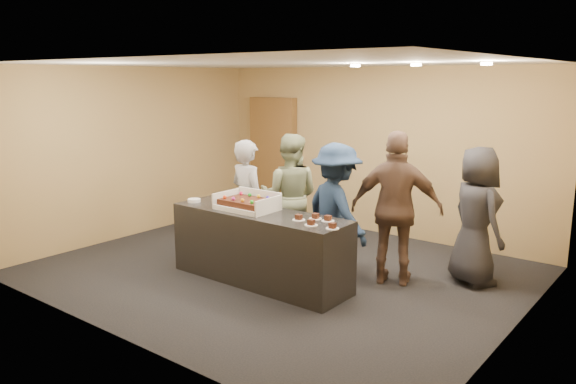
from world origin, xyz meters
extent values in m
plane|color=black|center=(0.00, 0.00, 0.00)|extent=(6.00, 6.00, 0.00)
plane|color=silver|center=(0.00, 0.00, 2.70)|extent=(6.00, 6.00, 0.00)
cube|color=tan|center=(0.00, 2.50, 1.35)|extent=(6.00, 0.04, 2.70)
cube|color=tan|center=(0.00, -2.50, 1.35)|extent=(6.00, 0.04, 2.70)
cube|color=tan|center=(-3.00, 0.00, 1.35)|extent=(0.04, 5.00, 2.70)
cube|color=tan|center=(3.00, 0.00, 1.35)|extent=(0.04, 5.00, 2.70)
cube|color=black|center=(0.05, -0.45, 0.45)|extent=(2.40, 0.72, 0.90)
cube|color=brown|center=(-2.08, 2.41, 1.09)|extent=(0.99, 0.15, 2.17)
cube|color=white|center=(-0.16, -0.45, 0.93)|extent=(0.71, 0.50, 0.06)
cube|color=white|center=(-0.51, -0.45, 1.00)|extent=(0.02, 0.50, 0.19)
cube|color=white|center=(0.20, -0.45, 1.00)|extent=(0.02, 0.50, 0.19)
cube|color=white|center=(-0.16, -0.21, 1.01)|extent=(0.71, 0.02, 0.22)
cube|color=black|center=(-0.16, -0.45, 0.99)|extent=(0.63, 0.43, 0.07)
sphere|color=#E61B54|center=(-0.39, -0.30, 1.05)|extent=(0.05, 0.05, 0.05)
sphere|color=#178E1E|center=(-0.24, -0.30, 1.05)|extent=(0.05, 0.05, 0.05)
sphere|color=gold|center=(-0.09, -0.30, 1.05)|extent=(0.05, 0.05, 0.05)
sphere|color=#3319DA|center=(0.06, -0.30, 1.05)|extent=(0.05, 0.05, 0.05)
sphere|color=#EA3E13|center=(-0.39, -0.60, 1.05)|extent=(0.05, 0.05, 0.05)
sphere|color=#A82486|center=(-0.24, -0.60, 1.05)|extent=(0.05, 0.05, 0.05)
sphere|color=orange|center=(-0.09, -0.60, 1.05)|extent=(0.05, 0.05, 0.05)
sphere|color=green|center=(0.06, -0.60, 1.05)|extent=(0.05, 0.05, 0.05)
cylinder|color=white|center=(-1.01, -0.56, 0.92)|extent=(0.17, 0.17, 0.04)
cylinder|color=white|center=(0.68, -0.48, 0.90)|extent=(0.15, 0.15, 0.01)
cube|color=black|center=(0.68, -0.48, 0.94)|extent=(0.07, 0.06, 0.06)
cylinder|color=white|center=(0.80, -0.32, 0.90)|extent=(0.15, 0.15, 0.01)
cube|color=black|center=(0.80, -0.32, 0.94)|extent=(0.07, 0.06, 0.06)
cylinder|color=white|center=(0.93, -0.59, 0.90)|extent=(0.15, 0.15, 0.01)
cube|color=black|center=(0.93, -0.59, 0.94)|extent=(0.07, 0.06, 0.06)
cylinder|color=white|center=(0.97, -0.32, 0.90)|extent=(0.15, 0.15, 0.01)
cube|color=black|center=(0.97, -0.32, 0.94)|extent=(0.07, 0.06, 0.06)
cylinder|color=white|center=(1.20, -0.56, 0.90)|extent=(0.15, 0.15, 0.01)
cube|color=black|center=(1.20, -0.56, 0.94)|extent=(0.07, 0.06, 0.06)
imported|color=gray|center=(-0.54, 0.00, 0.86)|extent=(0.70, 0.53, 1.72)
imported|color=gray|center=(-0.27, 0.57, 0.88)|extent=(1.07, 0.99, 1.77)
imported|color=#172844|center=(0.71, 0.27, 0.87)|extent=(1.28, 1.03, 1.73)
imported|color=brown|center=(1.41, 0.54, 0.95)|extent=(1.21, 0.83, 1.91)
imported|color=black|center=(2.18, 1.14, 0.86)|extent=(1.00, 0.94, 1.72)
cylinder|color=#FFEAC6|center=(0.80, 0.50, 2.67)|extent=(0.12, 0.12, 0.03)
cylinder|color=#FFEAC6|center=(1.60, 0.50, 2.67)|extent=(0.12, 0.12, 0.03)
cylinder|color=#FFEAC6|center=(2.40, 0.50, 2.67)|extent=(0.12, 0.12, 0.03)
camera|label=1|loc=(4.46, -5.55, 2.53)|focal=35.00mm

